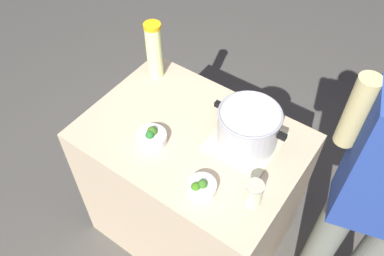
% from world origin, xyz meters
% --- Properties ---
extents(ground_plane, '(8.00, 8.00, 0.00)m').
position_xyz_m(ground_plane, '(0.00, 0.00, 0.00)').
color(ground_plane, '#504E48').
extents(counter_slab, '(1.02, 0.72, 0.92)m').
position_xyz_m(counter_slab, '(0.00, 0.00, 0.46)').
color(counter_slab, '#C9B18E').
rests_on(counter_slab, ground_plane).
extents(dish_cloth, '(0.30, 0.32, 0.01)m').
position_xyz_m(dish_cloth, '(0.22, 0.12, 0.92)').
color(dish_cloth, beige).
rests_on(dish_cloth, counter_slab).
extents(cooking_pot, '(0.35, 0.28, 0.18)m').
position_xyz_m(cooking_pot, '(0.22, 0.12, 1.02)').
color(cooking_pot, '#B7B7BC').
rests_on(cooking_pot, dish_cloth).
extents(lemonade_pitcher, '(0.09, 0.09, 0.31)m').
position_xyz_m(lemonade_pitcher, '(-0.40, 0.23, 1.07)').
color(lemonade_pitcher, '#E6F39E').
rests_on(lemonade_pitcher, counter_slab).
extents(mason_jar, '(0.07, 0.07, 0.12)m').
position_xyz_m(mason_jar, '(0.40, -0.14, 0.98)').
color(mason_jar, beige).
rests_on(mason_jar, counter_slab).
extents(broccoli_bowl_front, '(0.14, 0.14, 0.08)m').
position_xyz_m(broccoli_bowl_front, '(-0.13, -0.13, 0.95)').
color(broccoli_bowl_front, silver).
rests_on(broccoli_bowl_front, counter_slab).
extents(broccoli_bowl_center, '(0.12, 0.12, 0.07)m').
position_xyz_m(broccoli_bowl_center, '(0.21, -0.22, 0.94)').
color(broccoli_bowl_center, silver).
rests_on(broccoli_bowl_center, counter_slab).
extents(person_cook, '(0.50, 0.28, 1.71)m').
position_xyz_m(person_cook, '(0.81, 0.10, 0.95)').
color(person_cook, slate).
rests_on(person_cook, ground_plane).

